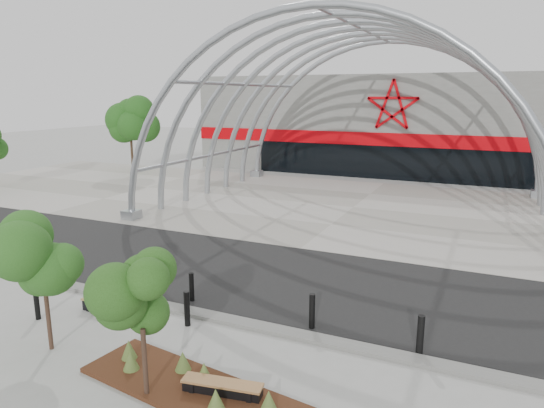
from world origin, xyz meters
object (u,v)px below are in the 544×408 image
street_tree_1 (141,300)px  bollard_2 (192,287)px  street_tree_0 (41,256)px  bench_0 (109,307)px  bench_1 (222,390)px

street_tree_1 → bollard_2: size_ratio=3.35×
street_tree_0 → bench_0: 3.27m
street_tree_0 → street_tree_1: size_ratio=1.11×
street_tree_1 → bollard_2: (-1.93, 4.68, -1.81)m
bench_0 → bollard_2: size_ratio=1.91×
street_tree_0 → street_tree_1: 3.66m
street_tree_0 → bench_1: (5.11, 0.05, -2.36)m
street_tree_1 → street_tree_0: bearing=170.0°
street_tree_0 → bollard_2: size_ratio=3.72×
bollard_2 → street_tree_1: bearing=-67.6°
street_tree_0 → bench_1: 5.63m
street_tree_0 → street_tree_1: (3.60, -0.64, -0.25)m
bench_1 → bollard_2: (-3.44, 3.99, 0.29)m
street_tree_1 → bench_1: size_ratio=1.73×
street_tree_0 → bollard_2: 4.83m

